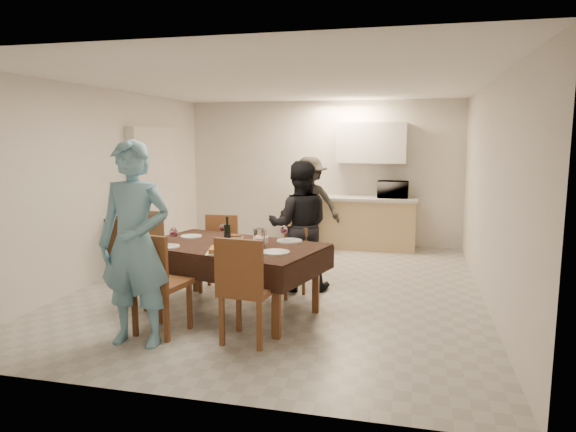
# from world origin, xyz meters

# --- Properties ---
(floor) EXTENTS (5.00, 6.00, 0.02)m
(floor) POSITION_xyz_m (0.00, 0.00, 0.00)
(floor) COLOR #AAAAA5
(floor) RESTS_ON ground
(ceiling) EXTENTS (5.00, 6.00, 0.02)m
(ceiling) POSITION_xyz_m (0.00, 0.00, 2.60)
(ceiling) COLOR white
(ceiling) RESTS_ON wall_back
(wall_back) EXTENTS (5.00, 0.02, 2.60)m
(wall_back) POSITION_xyz_m (0.00, 3.00, 1.30)
(wall_back) COLOR beige
(wall_back) RESTS_ON floor
(wall_front) EXTENTS (5.00, 0.02, 2.60)m
(wall_front) POSITION_xyz_m (0.00, -3.00, 1.30)
(wall_front) COLOR beige
(wall_front) RESTS_ON floor
(wall_left) EXTENTS (0.02, 6.00, 2.60)m
(wall_left) POSITION_xyz_m (-2.50, 0.00, 1.30)
(wall_left) COLOR beige
(wall_left) RESTS_ON floor
(wall_right) EXTENTS (0.02, 6.00, 2.60)m
(wall_right) POSITION_xyz_m (2.50, 0.00, 1.30)
(wall_right) COLOR beige
(wall_right) RESTS_ON floor
(stub_partition) EXTENTS (0.15, 1.40, 2.10)m
(stub_partition) POSITION_xyz_m (-2.42, 1.20, 1.05)
(stub_partition) COLOR beige
(stub_partition) RESTS_ON floor
(kitchen_base_cabinet) EXTENTS (2.20, 0.60, 0.86)m
(kitchen_base_cabinet) POSITION_xyz_m (0.60, 2.68, 0.43)
(kitchen_base_cabinet) COLOR tan
(kitchen_base_cabinet) RESTS_ON floor
(kitchen_worktop) EXTENTS (2.24, 0.64, 0.05)m
(kitchen_worktop) POSITION_xyz_m (0.60, 2.68, 0.89)
(kitchen_worktop) COLOR #B9BAB4
(kitchen_worktop) RESTS_ON kitchen_base_cabinet
(upper_cabinet) EXTENTS (1.20, 0.34, 0.70)m
(upper_cabinet) POSITION_xyz_m (0.90, 2.82, 1.85)
(upper_cabinet) COLOR white
(upper_cabinet) RESTS_ON wall_back
(dining_table) EXTENTS (2.21, 1.63, 0.77)m
(dining_table) POSITION_xyz_m (-0.31, -1.07, 0.74)
(dining_table) COLOR black
(dining_table) RESTS_ON floor
(chair_near_left) EXTENTS (0.54, 0.55, 0.56)m
(chair_near_left) POSITION_xyz_m (-0.76, -1.92, 0.63)
(chair_near_left) COLOR brown
(chair_near_left) RESTS_ON floor
(chair_near_right) EXTENTS (0.51, 0.51, 0.56)m
(chair_near_right) POSITION_xyz_m (0.14, -1.92, 0.63)
(chair_near_right) COLOR brown
(chair_near_right) RESTS_ON floor
(chair_far_left) EXTENTS (0.46, 0.46, 0.51)m
(chair_far_left) POSITION_xyz_m (-0.76, -0.41, 0.58)
(chair_far_left) COLOR brown
(chair_far_left) RESTS_ON floor
(chair_far_right) EXTENTS (0.53, 0.55, 0.45)m
(chair_far_right) POSITION_xyz_m (0.14, -0.40, 0.51)
(chair_far_right) COLOR brown
(chair_far_right) RESTS_ON floor
(console) EXTENTS (0.45, 0.89, 0.83)m
(console) POSITION_xyz_m (-2.28, 0.32, 0.41)
(console) COLOR #332111
(console) RESTS_ON floor
(water_jug) EXTENTS (0.26, 0.26, 0.38)m
(water_jug) POSITION_xyz_m (-2.28, 0.32, 1.02)
(water_jug) COLOR #4B96CD
(water_jug) RESTS_ON console
(wine_bottle) EXTENTS (0.07, 0.07, 0.30)m
(wine_bottle) POSITION_xyz_m (-0.36, -1.02, 0.92)
(wine_bottle) COLOR black
(wine_bottle) RESTS_ON dining_table
(water_pitcher) EXTENTS (0.13, 0.13, 0.20)m
(water_pitcher) POSITION_xyz_m (0.04, -1.12, 0.87)
(water_pitcher) COLOR white
(water_pitcher) RESTS_ON dining_table
(savoury_tart) EXTENTS (0.46, 0.39, 0.05)m
(savoury_tart) POSITION_xyz_m (-0.21, -1.45, 0.80)
(savoury_tart) COLOR #B17F33
(savoury_tart) RESTS_ON dining_table
(salad_bowl) EXTENTS (0.17, 0.17, 0.07)m
(salad_bowl) POSITION_xyz_m (-0.01, -0.89, 0.80)
(salad_bowl) COLOR silver
(salad_bowl) RESTS_ON dining_table
(mushroom_dish) EXTENTS (0.19, 0.19, 0.03)m
(mushroom_dish) POSITION_xyz_m (-0.36, -0.79, 0.79)
(mushroom_dish) COLOR silver
(mushroom_dish) RESTS_ON dining_table
(wine_glass_a) EXTENTS (0.09, 0.09, 0.21)m
(wine_glass_a) POSITION_xyz_m (-0.86, -1.32, 0.87)
(wine_glass_a) COLOR white
(wine_glass_a) RESTS_ON dining_table
(wine_glass_b) EXTENTS (0.09, 0.09, 0.20)m
(wine_glass_b) POSITION_xyz_m (0.24, -0.82, 0.87)
(wine_glass_b) COLOR white
(wine_glass_b) RESTS_ON dining_table
(wine_glass_c) EXTENTS (0.08, 0.08, 0.18)m
(wine_glass_c) POSITION_xyz_m (-0.51, -0.77, 0.86)
(wine_glass_c) COLOR white
(wine_glass_c) RESTS_ON dining_table
(plate_near_left) EXTENTS (0.25, 0.25, 0.01)m
(plate_near_left) POSITION_xyz_m (-0.91, -1.37, 0.78)
(plate_near_left) COLOR silver
(plate_near_left) RESTS_ON dining_table
(plate_near_right) EXTENTS (0.29, 0.29, 0.02)m
(plate_near_right) POSITION_xyz_m (0.29, -1.37, 0.78)
(plate_near_right) COLOR silver
(plate_near_right) RESTS_ON dining_table
(plate_far_left) EXTENTS (0.25, 0.25, 0.01)m
(plate_far_left) POSITION_xyz_m (-0.91, -0.77, 0.78)
(plate_far_left) COLOR silver
(plate_far_left) RESTS_ON dining_table
(plate_far_right) EXTENTS (0.29, 0.29, 0.02)m
(plate_far_right) POSITION_xyz_m (0.29, -0.77, 0.78)
(plate_far_right) COLOR silver
(plate_far_right) RESTS_ON dining_table
(microwave) EXTENTS (0.52, 0.35, 0.29)m
(microwave) POSITION_xyz_m (1.30, 2.68, 1.05)
(microwave) COLOR white
(microwave) RESTS_ON kitchen_worktop
(person_near) EXTENTS (0.72, 0.49, 1.92)m
(person_near) POSITION_xyz_m (-0.86, -2.12, 0.96)
(person_near) COLOR #669EB8
(person_near) RESTS_ON floor
(person_far) EXTENTS (0.92, 0.78, 1.65)m
(person_far) POSITION_xyz_m (0.24, -0.02, 0.82)
(person_far) COLOR black
(person_far) RESTS_ON floor
(person_kitchen) EXTENTS (1.05, 0.60, 1.62)m
(person_kitchen) POSITION_xyz_m (-0.08, 2.23, 0.81)
(person_kitchen) COLOR black
(person_kitchen) RESTS_ON floor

